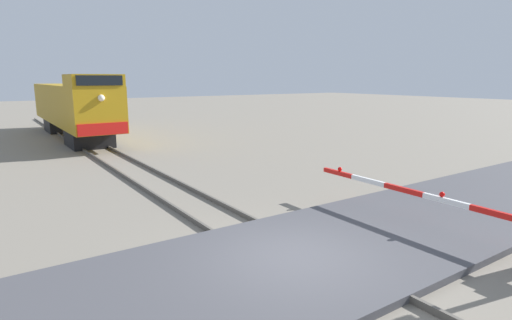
% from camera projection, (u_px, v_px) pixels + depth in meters
% --- Properties ---
extents(ground_plane, '(160.00, 160.00, 0.00)m').
position_uv_depth(ground_plane, '(295.00, 263.00, 9.20)').
color(ground_plane, gray).
extents(rail_track_left, '(0.08, 80.00, 0.15)m').
position_uv_depth(rail_track_left, '(269.00, 268.00, 8.79)').
color(rail_track_left, '#59544C').
rests_on(rail_track_left, ground_plane).
extents(rail_track_right, '(0.08, 80.00, 0.15)m').
position_uv_depth(rail_track_right, '(319.00, 253.00, 9.58)').
color(rail_track_right, '#59544C').
rests_on(rail_track_right, ground_plane).
extents(road_surface, '(36.00, 4.96, 0.17)m').
position_uv_depth(road_surface, '(295.00, 260.00, 9.18)').
color(road_surface, '#47474C').
rests_on(road_surface, ground_plane).
extents(locomotive, '(2.76, 15.93, 4.27)m').
position_uv_depth(locomotive, '(73.00, 106.00, 27.97)').
color(locomotive, black).
rests_on(locomotive, ground_plane).
extents(crossing_gate, '(0.36, 7.01, 1.23)m').
position_uv_depth(crossing_gate, '(485.00, 221.00, 9.64)').
color(crossing_gate, silver).
rests_on(crossing_gate, ground_plane).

